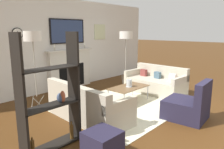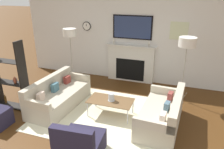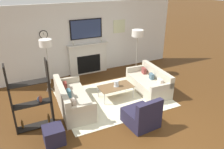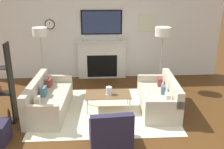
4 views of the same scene
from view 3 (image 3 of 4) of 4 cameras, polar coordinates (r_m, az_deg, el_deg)
The scene contains 12 objects.
ground_plane at distance 5.33m, azimuth 11.92°, elevation -17.56°, with size 60.00×60.00×0.00m, color #4A2C12.
fireplace_wall at distance 8.46m, azimuth -6.65°, elevation 8.35°, with size 7.43×0.28×2.70m.
area_rug at distance 6.91m, azimuth 0.41°, elevation -6.28°, with size 3.25×2.50×0.01m.
couch_left at distance 6.39m, azimuth -10.36°, elevation -6.66°, with size 0.90×1.90×0.76m.
couch_right at distance 7.39m, azimuth 9.67°, elevation -2.16°, with size 0.89×1.73×0.76m.
armchair at distance 5.70m, azimuth 7.78°, elevation -10.75°, with size 0.80×0.85×0.82m.
coffee_table at distance 6.80m, azimuth 0.98°, elevation -3.29°, with size 1.06×0.58×0.40m.
hurricane_candle at distance 6.77m, azimuth 1.13°, elevation -2.46°, with size 0.17×0.17×0.18m.
floor_lamp_left at distance 7.06m, azimuth -16.95°, elevation 7.63°, with size 0.39×0.39×1.77m.
floor_lamp_right at distance 8.21m, azimuth 6.71°, elevation 10.51°, with size 0.43×0.43×1.75m.
shelf_unit at distance 5.64m, azimuth -20.17°, elevation -6.12°, with size 0.93×0.28×1.77m.
ottoman at distance 5.33m, azimuth -14.95°, elevation -15.04°, with size 0.45×0.45×0.41m.
Camera 3 is at (-2.63, -3.05, 3.49)m, focal length 35.00 mm.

